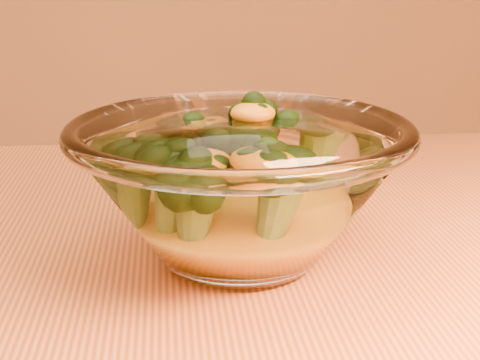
# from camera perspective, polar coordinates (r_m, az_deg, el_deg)

# --- Properties ---
(glass_bowl) EXTENTS (0.25, 0.25, 0.11)m
(glass_bowl) POSITION_cam_1_polar(r_m,az_deg,el_deg) (0.48, 0.00, -0.61)
(glass_bowl) COLOR white
(glass_bowl) RESTS_ON table
(cheese_sauce) EXTENTS (0.13, 0.13, 0.04)m
(cheese_sauce) POSITION_cam_1_polar(r_m,az_deg,el_deg) (0.49, -0.00, -3.17)
(cheese_sauce) COLOR orange
(cheese_sauce) RESTS_ON glass_bowl
(broccoli_heap) EXTENTS (0.15, 0.17, 0.08)m
(broccoli_heap) POSITION_cam_1_polar(r_m,az_deg,el_deg) (0.49, -0.49, 1.63)
(broccoli_heap) COLOR black
(broccoli_heap) RESTS_ON cheese_sauce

